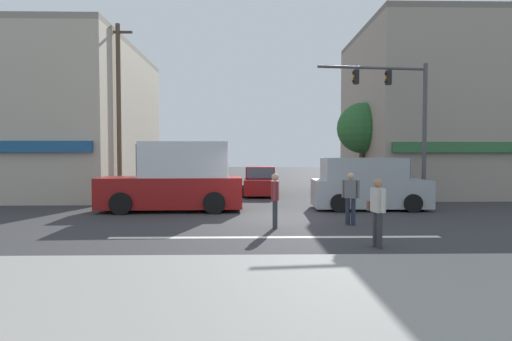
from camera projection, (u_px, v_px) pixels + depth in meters
ground_plane at (269, 217)px, 14.30m from camera, size 120.00×120.00×0.00m
lane_marking_stripe at (275, 237)px, 10.80m from camera, size 9.00×0.24×0.01m
sidewalk_curb at (298, 303)px, 5.80m from camera, size 40.00×5.00×0.16m
building_left_block at (29, 121)px, 23.18m from camera, size 12.49×11.85×8.46m
building_right_corner at (466, 113)px, 23.45m from camera, size 12.68×9.33×9.45m
street_tree at (362, 129)px, 22.14m from camera, size 2.81×2.81×5.14m
utility_pole_near_left at (119, 110)px, 19.45m from camera, size 1.40×0.22×8.58m
traffic_light_mast at (404, 110)px, 17.24m from camera, size 4.87×0.60×6.20m
box_truck_crossing_leftbound at (177, 179)px, 15.95m from camera, size 5.67×2.40×2.75m
van_approaching_near at (367, 185)px, 16.36m from camera, size 4.64×2.12×2.11m
sedan_crossing_center at (260, 182)px, 22.17m from camera, size 1.96×4.14×1.58m
pedestrian_foreground_with_bag at (377, 208)px, 9.60m from camera, size 0.31×0.69×1.67m
pedestrian_mid_crossing at (351, 195)px, 12.69m from camera, size 0.52×0.36×1.67m
pedestrian_far_side at (275, 197)px, 12.09m from camera, size 0.26×0.57×1.67m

